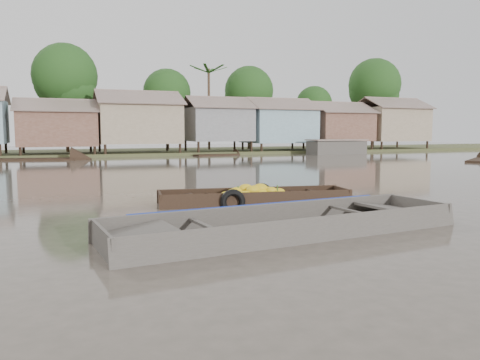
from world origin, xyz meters
name	(u,v)px	position (x,y,z in m)	size (l,w,h in m)	color
ground	(244,217)	(0.00, 0.00, 0.00)	(120.00, 120.00, 0.00)	#4B4439
riverbank	(140,119)	(3.03, 31.86, 3.07)	(120.00, 12.47, 10.22)	#384723
banana_boat	(253,198)	(1.06, 1.95, 0.14)	(5.57, 2.15, 0.75)	black
viewer_boat	(287,230)	(0.16, -1.91, 0.06)	(7.52, 2.59, 0.59)	#45413B
distant_boats	(242,153)	(9.69, 24.19, 0.27)	(45.92, 16.33, 1.38)	black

